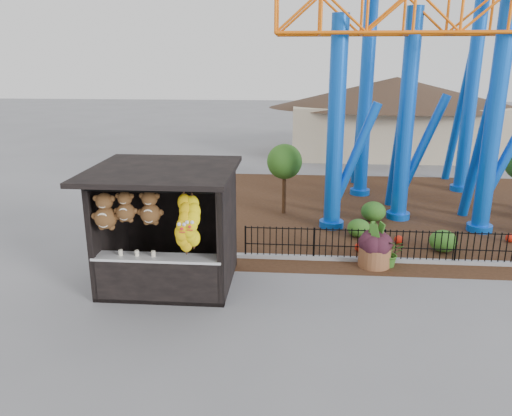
# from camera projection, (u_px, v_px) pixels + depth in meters

# --- Properties ---
(ground) EXTENTS (120.00, 120.00, 0.00)m
(ground) POSITION_uv_depth(u_px,v_px,m) (283.00, 308.00, 11.78)
(ground) COLOR slate
(ground) RESTS_ON ground
(mulch_bed) EXTENTS (18.00, 12.00, 0.02)m
(mulch_bed) POSITION_uv_depth(u_px,v_px,m) (394.00, 212.00, 19.10)
(mulch_bed) COLOR #331E11
(mulch_bed) RESTS_ON ground
(curb) EXTENTS (18.00, 0.18, 0.12)m
(curb) POSITION_uv_depth(u_px,v_px,m) (425.00, 261.00, 14.32)
(curb) COLOR gray
(curb) RESTS_ON ground
(prize_booth) EXTENTS (3.50, 3.40, 3.12)m
(prize_booth) POSITION_uv_depth(u_px,v_px,m) (165.00, 230.00, 12.42)
(prize_booth) COLOR black
(prize_booth) RESTS_ON ground
(picket_fence) EXTENTS (12.20, 0.06, 1.00)m
(picket_fence) POSITION_uv_depth(u_px,v_px,m) (459.00, 248.00, 14.12)
(picket_fence) COLOR black
(picket_fence) RESTS_ON ground
(roller_coaster) EXTENTS (11.00, 6.37, 10.82)m
(roller_coaster) POSITION_uv_depth(u_px,v_px,m) (440.00, 35.00, 17.37)
(roller_coaster) COLOR blue
(roller_coaster) RESTS_ON ground
(terracotta_planter) EXTENTS (1.13, 1.13, 0.57)m
(terracotta_planter) POSITION_uv_depth(u_px,v_px,m) (374.00, 257.00, 14.08)
(terracotta_planter) COLOR brown
(terracotta_planter) RESTS_ON ground
(planter_foliage) EXTENTS (0.70, 0.70, 0.64)m
(planter_foliage) POSITION_uv_depth(u_px,v_px,m) (376.00, 236.00, 13.91)
(planter_foliage) COLOR black
(planter_foliage) RESTS_ON terracotta_planter
(potted_plant) EXTENTS (0.80, 0.71, 0.83)m
(potted_plant) POSITION_uv_depth(u_px,v_px,m) (390.00, 253.00, 14.01)
(potted_plant) COLOR #2B5719
(potted_plant) RESTS_ON ground
(landscaping) EXTENTS (7.43, 3.70, 0.71)m
(landscaping) POSITION_uv_depth(u_px,v_px,m) (417.00, 226.00, 16.49)
(landscaping) COLOR #2A581A
(landscaping) RESTS_ON mulch_bed
(pavilion) EXTENTS (15.00, 15.00, 4.80)m
(pavilion) POSITION_uv_depth(u_px,v_px,m) (395.00, 104.00, 29.51)
(pavilion) COLOR #BFAD8C
(pavilion) RESTS_ON ground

